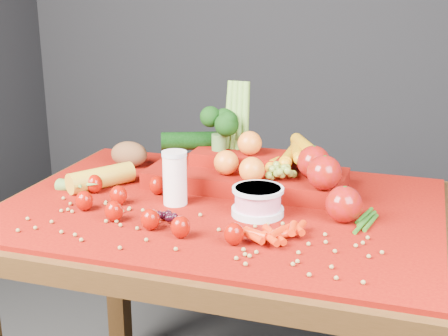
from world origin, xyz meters
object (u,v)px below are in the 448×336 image
(table, at_px, (222,244))
(produce_mound, at_px, (257,166))
(milk_glass, at_px, (175,176))
(yogurt_bowl, at_px, (258,200))

(table, xyz_separation_m, produce_mound, (0.05, 0.15, 0.17))
(milk_glass, xyz_separation_m, yogurt_bowl, (0.21, -0.01, -0.04))
(table, bearing_deg, milk_glass, -164.39)
(yogurt_bowl, bearing_deg, table, 159.07)
(yogurt_bowl, bearing_deg, produce_mound, 105.90)
(table, height_order, produce_mound, produce_mound)
(table, xyz_separation_m, milk_glass, (-0.11, -0.03, 0.18))
(table, relative_size, produce_mound, 1.84)
(milk_glass, bearing_deg, yogurt_bowl, -2.31)
(table, xyz_separation_m, yogurt_bowl, (0.10, -0.04, 0.14))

